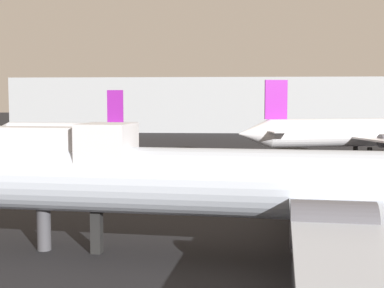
% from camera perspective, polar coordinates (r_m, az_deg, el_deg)
% --- Properties ---
extents(airplane_at_gate, '(38.90, 27.30, 12.16)m').
position_cam_1_polar(airplane_at_gate, '(24.78, 13.45, -4.31)').
color(airplane_at_gate, '#B2BCCC').
rests_on(airplane_at_gate, ground_plane).
extents(airplane_distant, '(34.30, 25.19, 9.90)m').
position_cam_1_polar(airplane_distant, '(69.02, 18.75, 1.19)').
color(airplane_distant, white).
rests_on(airplane_distant, ground_plane).
extents(airplane_far_left, '(24.12, 18.96, 9.04)m').
position_cam_1_polar(airplane_far_left, '(85.14, -13.47, 1.45)').
color(airplane_far_left, silver).
rests_on(airplane_far_left, ground_plane).
extents(terminal_building, '(87.09, 24.13, 12.69)m').
position_cam_1_polar(terminal_building, '(132.18, 0.71, 4.26)').
color(terminal_building, '#999EA3').
rests_on(terminal_building, ground_plane).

